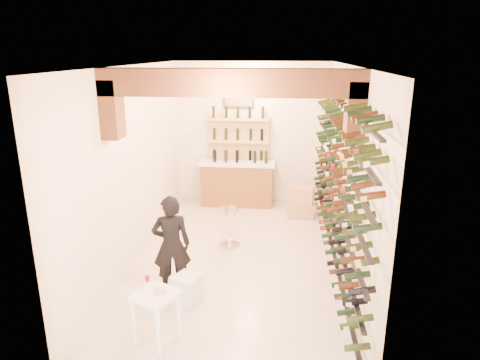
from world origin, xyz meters
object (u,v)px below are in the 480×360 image
(person, at_px, (171,245))
(wine_rack, at_px, (334,173))
(back_counter, at_px, (237,182))
(white_stool, at_px, (188,289))
(tasting_table, at_px, (156,302))
(chrome_barstool, at_px, (230,225))
(crate_lower, at_px, (300,209))

(person, bearing_deg, wine_rack, -167.71)
(back_counter, height_order, person, person)
(white_stool, bearing_deg, tasting_table, -101.03)
(back_counter, distance_m, tasting_table, 5.01)
(person, distance_m, chrome_barstool, 1.77)
(tasting_table, height_order, crate_lower, tasting_table)
(wine_rack, relative_size, white_stool, 13.59)
(tasting_table, bearing_deg, wine_rack, 70.47)
(back_counter, bearing_deg, person, -97.94)
(tasting_table, bearing_deg, back_counter, 109.48)
(wine_rack, xyz_separation_m, person, (-2.37, -1.20, -0.80))
(wine_rack, xyz_separation_m, white_stool, (-2.09, -1.46, -1.34))
(back_counter, xyz_separation_m, person, (-0.54, -3.85, 0.22))
(white_stool, bearing_deg, back_counter, 86.35)
(crate_lower, bearing_deg, back_counter, 156.63)
(back_counter, distance_m, white_stool, 4.13)
(wine_rack, distance_m, person, 2.77)
(tasting_table, xyz_separation_m, chrome_barstool, (0.54, 2.76, -0.13))
(person, relative_size, crate_lower, 2.65)
(wine_rack, height_order, back_counter, wine_rack)
(chrome_barstool, distance_m, crate_lower, 2.10)
(white_stool, height_order, crate_lower, white_stool)
(crate_lower, bearing_deg, chrome_barstool, -129.25)
(tasting_table, relative_size, person, 0.55)
(white_stool, bearing_deg, crate_lower, 64.26)
(wine_rack, distance_m, crate_lower, 2.49)
(person, height_order, chrome_barstool, person)
(white_stool, bearing_deg, wine_rack, 34.86)
(tasting_table, distance_m, chrome_barstool, 2.82)
(back_counter, height_order, chrome_barstool, back_counter)
(chrome_barstool, bearing_deg, wine_rack, -13.54)
(wine_rack, height_order, crate_lower, wine_rack)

